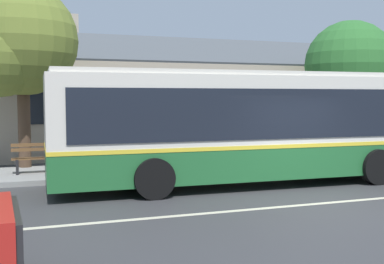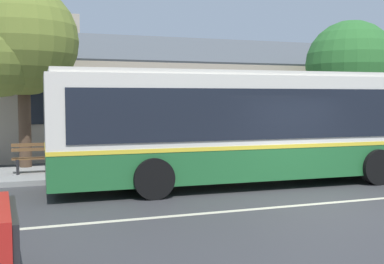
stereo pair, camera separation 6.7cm
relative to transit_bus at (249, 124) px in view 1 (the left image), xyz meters
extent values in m
plane|color=#38383A|center=(0.60, -2.90, -1.69)|extent=(300.00, 300.00, 0.00)
cube|color=gray|center=(0.60, 3.10, -1.61)|extent=(60.00, 3.00, 0.15)
cube|color=beige|center=(0.60, -2.90, -1.68)|extent=(60.00, 0.16, 0.01)
cube|color=tan|center=(2.85, 11.68, 0.23)|extent=(23.49, 10.69, 3.83)
cube|color=#4C5156|center=(2.85, 9.01, 2.97)|extent=(24.09, 5.39, 1.79)
cube|color=#4C5156|center=(2.85, 14.36, 2.97)|extent=(24.09, 5.39, 1.79)
cube|color=tan|center=(-3.61, 12.75, 4.29)|extent=(0.70, 0.70, 1.20)
cube|color=black|center=(-5.37, 6.31, 0.42)|extent=(1.10, 0.06, 1.30)
cube|color=black|center=(0.11, 6.31, 0.42)|extent=(1.10, 0.06, 1.30)
cube|color=black|center=(5.60, 6.31, 0.42)|extent=(1.10, 0.06, 1.30)
cube|color=#4C3323|center=(6.38, 6.31, -0.64)|extent=(1.00, 0.06, 2.10)
cube|color=#236633|center=(-0.02, 0.00, -0.99)|extent=(11.03, 2.82, 0.84)
cube|color=yellow|center=(-0.02, 0.00, -0.52)|extent=(11.05, 2.84, 0.10)
cube|color=silver|center=(-0.02, 0.00, 0.43)|extent=(11.03, 2.82, 1.80)
cube|color=silver|center=(-0.02, 0.00, 1.39)|extent=(10.81, 2.69, 0.12)
cube|color=black|center=(0.02, 1.26, 0.33)|extent=(10.08, 0.33, 1.30)
cube|color=black|center=(-0.06, -1.27, 0.33)|extent=(10.08, 0.33, 1.30)
cube|color=#B21919|center=(-1.35, 1.31, -0.99)|extent=(3.07, 0.12, 0.59)
cube|color=black|center=(4.29, 1.14, -0.22)|extent=(0.90, 0.06, 2.39)
cylinder|color=black|center=(3.41, 1.15, -1.19)|extent=(1.01, 0.31, 1.00)
cylinder|color=black|center=(3.34, -1.35, -1.19)|extent=(1.01, 0.31, 1.00)
cylinder|color=black|center=(-2.99, 1.34, -1.19)|extent=(1.01, 0.31, 1.00)
cylinder|color=black|center=(-3.07, -1.16, -1.19)|extent=(1.01, 0.31, 1.00)
cube|color=#232326|center=(-6.12, -5.77, -0.96)|extent=(0.16, 1.74, 0.59)
cube|color=silver|center=(-6.14, -5.16, -0.83)|extent=(0.07, 0.24, 0.16)
cube|color=silver|center=(-6.08, -6.39, -0.83)|extent=(0.07, 0.24, 0.16)
cube|color=brown|center=(-5.52, 3.16, -1.09)|extent=(1.66, 0.10, 0.04)
cube|color=brown|center=(-5.52, 3.02, -1.09)|extent=(1.66, 0.10, 0.04)
cube|color=brown|center=(-5.52, 2.87, -1.09)|extent=(1.66, 0.10, 0.04)
cube|color=brown|center=(-5.52, 2.75, -0.79)|extent=(1.66, 0.04, 0.10)
cube|color=brown|center=(-5.52, 2.75, -0.65)|extent=(1.66, 0.04, 0.10)
cube|color=black|center=(-4.85, 3.02, -1.31)|extent=(0.08, 0.43, 0.45)
cube|color=black|center=(-6.18, 3.02, -1.31)|extent=(0.08, 0.43, 0.45)
cube|color=brown|center=(-1.49, 3.27, -1.09)|extent=(1.58, 0.10, 0.04)
cube|color=brown|center=(-1.49, 3.13, -1.09)|extent=(1.58, 0.10, 0.04)
cube|color=brown|center=(-1.49, 2.98, -1.09)|extent=(1.58, 0.10, 0.04)
cube|color=brown|center=(-1.49, 2.86, -0.79)|extent=(1.58, 0.04, 0.10)
cube|color=brown|center=(-1.49, 2.86, -0.65)|extent=(1.58, 0.04, 0.10)
cube|color=black|center=(-0.85, 3.13, -1.31)|extent=(0.08, 0.43, 0.45)
cube|color=black|center=(-2.12, 3.13, -1.31)|extent=(0.08, 0.43, 0.45)
cylinder|color=#4C3828|center=(6.68, 4.29, -0.40)|extent=(0.33, 0.33, 2.58)
sphere|color=#2D6B2D|center=(6.68, 4.29, 2.07)|extent=(3.63, 3.63, 3.63)
cylinder|color=#4C3828|center=(-5.95, 4.50, -0.12)|extent=(0.40, 0.40, 3.13)
sphere|color=olive|center=(-5.95, 4.50, 2.61)|extent=(3.60, 3.60, 3.60)
camera|label=1|loc=(-6.03, -12.20, 0.75)|focal=45.00mm
camera|label=2|loc=(-5.97, -12.22, 0.75)|focal=45.00mm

